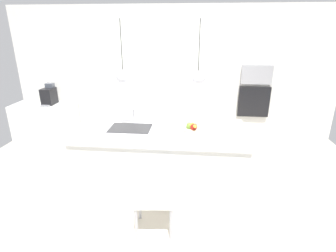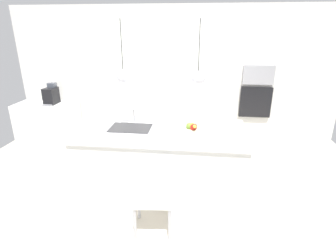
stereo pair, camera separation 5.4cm
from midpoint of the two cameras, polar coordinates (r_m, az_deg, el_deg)
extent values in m
plane|color=beige|center=(3.99, -1.07, -13.15)|extent=(6.60, 6.60, 0.00)
cube|color=silver|center=(5.05, 1.34, 10.00)|extent=(6.00, 0.10, 2.60)
cube|color=white|center=(3.77, -1.11, -7.68)|extent=(2.23, 0.97, 0.86)
cube|color=white|center=(3.58, -1.16, -1.14)|extent=(2.29, 1.03, 0.06)
cube|color=#2D2D30|center=(3.64, -7.66, -0.48)|extent=(0.56, 0.40, 0.02)
cylinder|color=silver|center=(3.83, -6.88, 2.38)|extent=(0.02, 0.02, 0.22)
cylinder|color=silver|center=(3.72, -7.22, 3.47)|extent=(0.02, 0.16, 0.02)
cylinder|color=beige|center=(3.44, 5.85, -1.10)|extent=(0.27, 0.27, 0.06)
sphere|color=red|center=(3.40, 5.92, -0.24)|extent=(0.08, 0.08, 0.08)
sphere|color=olive|center=(3.43, 5.04, -0.04)|extent=(0.08, 0.08, 0.08)
sphere|color=#B22D1E|center=(3.43, 6.17, -0.11)|extent=(0.07, 0.07, 0.07)
sphere|color=orange|center=(3.42, 5.74, -0.09)|extent=(0.09, 0.09, 0.09)
ellipsoid|color=yellow|center=(3.37, 6.25, -0.10)|extent=(0.06, 0.19, 0.10)
cube|color=white|center=(5.68, -24.01, 0.29)|extent=(1.10, 0.60, 0.86)
cube|color=black|center=(5.45, -23.59, 5.98)|extent=(0.20, 0.28, 0.30)
cube|color=gray|center=(5.34, -24.25, 4.08)|extent=(0.16, 0.08, 0.02)
cube|color=#4C515B|center=(5.49, -23.44, 8.12)|extent=(0.14, 0.11, 0.08)
cube|color=#9E9EA3|center=(5.06, 19.18, 10.37)|extent=(0.54, 0.08, 0.34)
cube|color=black|center=(5.16, 18.55, 4.91)|extent=(0.56, 0.08, 0.56)
cube|color=white|center=(3.06, -2.73, -14.85)|extent=(0.47, 0.45, 0.06)
cube|color=white|center=(2.79, -3.06, -13.33)|extent=(0.42, 0.08, 0.38)
cylinder|color=#B2B2B7|center=(3.34, 0.92, -16.43)|extent=(0.04, 0.04, 0.40)
cylinder|color=#B2B2B7|center=(3.36, -5.81, -16.28)|extent=(0.04, 0.04, 0.40)
cylinder|color=#B2B2B7|center=(3.06, 0.88, -20.36)|extent=(0.04, 0.04, 0.40)
cylinder|color=#B2B2B7|center=(3.08, -6.61, -20.15)|extent=(0.04, 0.04, 0.40)
sphere|color=silver|center=(3.48, -9.15, 10.48)|extent=(0.18, 0.18, 0.18)
cylinder|color=black|center=(3.44, -9.52, 16.86)|extent=(0.01, 0.01, 0.60)
sphere|color=silver|center=(3.35, 6.95, 10.22)|extent=(0.18, 0.18, 0.18)
cylinder|color=black|center=(3.31, 7.24, 16.85)|extent=(0.01, 0.01, 0.60)
camera|label=1|loc=(0.03, -89.56, 0.16)|focal=28.33mm
camera|label=2|loc=(0.03, 90.44, -0.16)|focal=28.33mm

